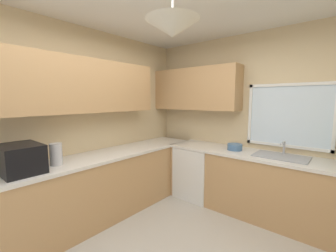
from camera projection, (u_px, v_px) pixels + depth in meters
room_shell at (174, 88)px, 2.35m from camera, size 3.56×4.03×2.67m
counter_run_left at (88, 191)px, 2.85m from camera, size 0.65×3.64×0.88m
counter_run_back at (257, 184)px, 3.07m from camera, size 2.65×0.65×0.88m
dishwasher at (197, 172)px, 3.66m from camera, size 0.60×0.60×0.84m
microwave at (20, 159)px, 2.22m from camera, size 0.48×0.36×0.29m
kettle at (56, 154)px, 2.48m from camera, size 0.13×0.13×0.25m
sink_assembly at (281, 156)px, 2.84m from camera, size 0.64×0.40×0.19m
bowl at (235, 147)px, 3.22m from camera, size 0.21×0.21×0.09m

